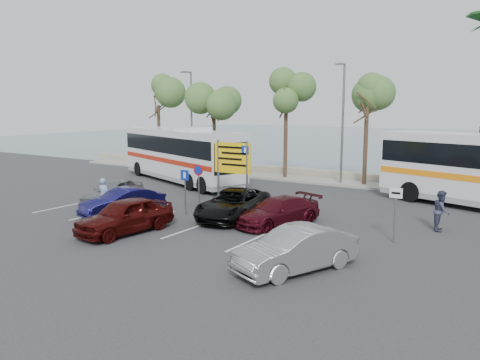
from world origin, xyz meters
The scene contains 24 objects.
ground centered at (0.00, 0.00, 0.00)m, with size 120.00×120.00×0.00m, color #303033.
kerb_strip centered at (0.00, 14.00, 0.07)m, with size 44.00×2.40×0.15m, color gray.
seawall centered at (0.00, 16.00, 0.30)m, with size 48.00×0.80×0.60m, color gray.
sea centered at (0.00, 60.00, 0.01)m, with size 140.00×140.00×0.00m, color #466170.
tree_far_left centered at (-14.00, 14.00, 6.33)m, with size 3.20×3.20×7.60m.
tree_left centered at (-8.00, 14.00, 6.00)m, with size 3.20×3.20×7.20m.
tree_mid centered at (-1.50, 14.00, 6.65)m, with size 3.20×3.20×8.00m.
tree_right centered at (4.50, 14.00, 6.17)m, with size 3.20×3.20×7.40m.
street_lamp_left centered at (-10.00, 13.52, 4.60)m, with size 0.45×1.15×8.01m.
street_lamp_right centered at (3.00, 13.52, 4.60)m, with size 0.45×1.15×8.01m.
direction_sign centered at (1.00, 3.20, 2.43)m, with size 2.20×0.12×3.60m.
sign_no_stop centered at (-0.60, 2.38, 1.58)m, with size 0.60×0.08×2.35m.
sign_parking centered at (-0.20, 0.79, 1.47)m, with size 0.50×0.07×2.25m.
sign_taxi centered at (9.80, 1.49, 1.42)m, with size 0.50×0.07×2.20m.
lane_markings centered at (-1.14, -1.00, 0.00)m, with size 12.02×4.20×0.01m, color silver, non-canonical shape.
coach_bus_left centered at (-7.20, 8.77, 1.84)m, with size 12.88×7.15×3.98m.
car_silver_a centered at (-5.00, 0.46, 0.72)m, with size 1.70×4.23×1.44m, color slate.
car_blue centered at (-2.60, -1.07, 0.68)m, with size 1.45×4.15×1.37m, color #0F0E44.
car_maroon centered at (4.60, 1.50, 0.64)m, with size 1.78×4.38×1.27m, color #480C16.
car_red centered at (-0.20, -3.20, 0.75)m, with size 1.77×4.40×1.50m, color #430B09.
suv_black centered at (2.20, 1.50, 0.70)m, with size 2.33×5.05×1.40m, color black.
car_silver_b centered at (7.96, -3.50, 0.71)m, with size 1.51×4.33×1.43m, color gray.
pedestrian_near centered at (-3.92, -1.10, 0.90)m, with size 0.65×0.43×1.79m, color #8293BD.
pedestrian_far centered at (11.00, 4.47, 0.88)m, with size 0.86×0.67×1.76m, color #363A51.
Camera 1 is at (14.38, -16.80, 5.30)m, focal length 35.00 mm.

